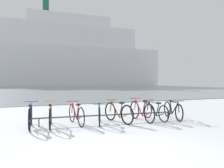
# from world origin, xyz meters

# --- Properties ---
(ground) EXTENTS (80.00, 132.00, 0.08)m
(ground) POSITION_xyz_m (0.00, 53.90, -0.04)
(ground) COLOR silver
(bike_rack) EXTENTS (5.30, 0.50, 0.31)m
(bike_rack) POSITION_xyz_m (1.09, 3.52, 0.27)
(bike_rack) COLOR #4C5156
(bike_rack) RESTS_ON ground
(bicycle_0) EXTENTS (0.46, 1.70, 0.82)m
(bicycle_0) POSITION_xyz_m (-1.55, 3.66, 0.37)
(bicycle_0) COLOR black
(bicycle_0) RESTS_ON ground
(bicycle_1) EXTENTS (0.46, 1.76, 0.81)m
(bicycle_1) POSITION_xyz_m (-0.94, 3.60, 0.37)
(bicycle_1) COLOR black
(bicycle_1) RESTS_ON ground
(bicycle_2) EXTENTS (0.46, 1.67, 0.78)m
(bicycle_2) POSITION_xyz_m (-0.08, 3.66, 0.35)
(bicycle_2) COLOR black
(bicycle_2) RESTS_ON ground
(bicycle_3) EXTENTS (0.62, 1.56, 0.74)m
(bicycle_3) POSITION_xyz_m (0.71, 3.48, 0.34)
(bicycle_3) COLOR black
(bicycle_3) RESTS_ON ground
(bicycle_4) EXTENTS (0.55, 1.66, 0.80)m
(bicycle_4) POSITION_xyz_m (1.41, 3.43, 0.36)
(bicycle_4) COLOR black
(bicycle_4) RESTS_ON ground
(bicycle_5) EXTENTS (0.46, 1.79, 0.83)m
(bicycle_5) POSITION_xyz_m (2.34, 3.39, 0.38)
(bicycle_5) COLOR black
(bicycle_5) RESTS_ON ground
(bicycle_6) EXTENTS (0.46, 1.71, 0.75)m
(bicycle_6) POSITION_xyz_m (2.92, 3.35, 0.34)
(bicycle_6) COLOR black
(bicycle_6) RESTS_ON ground
(bicycle_7) EXTENTS (0.56, 1.69, 0.76)m
(bicycle_7) POSITION_xyz_m (3.68, 3.26, 0.35)
(bicycle_7) COLOR black
(bicycle_7) RESTS_ON ground
(ferry_ship) EXTENTS (57.30, 12.48, 27.89)m
(ferry_ship) POSITION_xyz_m (12.22, 65.85, 9.35)
(ferry_ship) COLOR white
(ferry_ship) RESTS_ON ground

